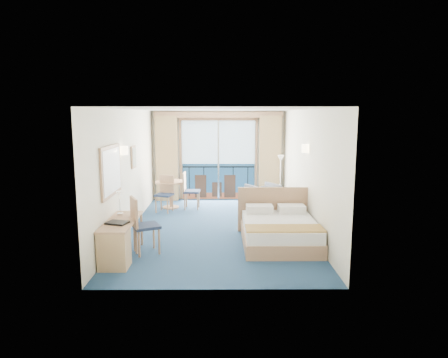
% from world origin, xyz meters
% --- Properties ---
extents(floor, '(6.50, 6.50, 0.00)m').
position_xyz_m(floor, '(0.00, 0.00, 0.00)').
color(floor, navy).
rests_on(floor, ground).
extents(room_walls, '(4.04, 6.54, 2.72)m').
position_xyz_m(room_walls, '(0.00, 0.00, 1.78)').
color(room_walls, white).
rests_on(room_walls, ground).
extents(balcony_door, '(2.36, 0.03, 2.52)m').
position_xyz_m(balcony_door, '(-0.01, 3.22, 1.14)').
color(balcony_door, navy).
rests_on(balcony_door, room_walls).
extents(curtain_left, '(0.65, 0.22, 2.55)m').
position_xyz_m(curtain_left, '(-1.55, 3.07, 1.28)').
color(curtain_left, tan).
rests_on(curtain_left, room_walls).
extents(curtain_right, '(0.65, 0.22, 2.55)m').
position_xyz_m(curtain_right, '(1.55, 3.07, 1.28)').
color(curtain_right, tan).
rests_on(curtain_right, room_walls).
extents(pelmet, '(3.80, 0.25, 0.18)m').
position_xyz_m(pelmet, '(0.00, 3.10, 2.58)').
color(pelmet, tan).
rests_on(pelmet, room_walls).
extents(mirror, '(0.05, 1.25, 0.95)m').
position_xyz_m(mirror, '(-1.97, -1.50, 1.55)').
color(mirror, tan).
rests_on(mirror, room_walls).
extents(wall_print, '(0.04, 0.42, 0.52)m').
position_xyz_m(wall_print, '(-1.97, 0.45, 1.60)').
color(wall_print, tan).
rests_on(wall_print, room_walls).
extents(sconce_left, '(0.18, 0.18, 0.18)m').
position_xyz_m(sconce_left, '(-1.94, -0.60, 1.85)').
color(sconce_left, '#FFE6B2').
rests_on(sconce_left, room_walls).
extents(sconce_right, '(0.18, 0.18, 0.18)m').
position_xyz_m(sconce_right, '(1.94, -0.15, 1.85)').
color(sconce_right, '#FFE6B2').
rests_on(sconce_right, room_walls).
extents(bed, '(1.59, 1.89, 1.00)m').
position_xyz_m(bed, '(1.25, -1.11, 0.28)').
color(bed, tan).
rests_on(bed, ground).
extents(nightstand, '(0.38, 0.36, 0.49)m').
position_xyz_m(nightstand, '(1.79, 0.19, 0.25)').
color(nightstand, tan).
rests_on(nightstand, ground).
extents(phone, '(0.19, 0.15, 0.08)m').
position_xyz_m(phone, '(1.75, 0.22, 0.53)').
color(phone, white).
rests_on(phone, nightstand).
extents(armchair, '(1.04, 1.05, 0.71)m').
position_xyz_m(armchair, '(1.24, 1.93, 0.35)').
color(armchair, '#4C535D').
rests_on(armchair, ground).
extents(floor_lamp, '(0.20, 0.20, 1.47)m').
position_xyz_m(floor_lamp, '(1.75, 2.17, 1.11)').
color(floor_lamp, silver).
rests_on(floor_lamp, ground).
extents(desk, '(0.51, 1.48, 0.69)m').
position_xyz_m(desk, '(-1.74, -2.27, 0.38)').
color(desk, tan).
rests_on(desk, ground).
extents(desk_chair, '(0.63, 0.62, 1.08)m').
position_xyz_m(desk_chair, '(-1.41, -1.66, 0.61)').
color(desk_chair, '#1E2B47').
rests_on(desk_chair, ground).
extents(folder, '(0.42, 0.36, 0.03)m').
position_xyz_m(folder, '(-1.75, -2.08, 0.71)').
color(folder, black).
rests_on(folder, desk).
extents(desk_lamp, '(0.12, 0.12, 0.44)m').
position_xyz_m(desk_lamp, '(-1.84, -1.48, 1.02)').
color(desk_lamp, silver).
rests_on(desk_lamp, desk).
extents(round_table, '(0.84, 0.84, 0.75)m').
position_xyz_m(round_table, '(-1.33, 2.05, 0.57)').
color(round_table, tan).
rests_on(round_table, ground).
extents(table_chair_a, '(0.46, 0.45, 1.01)m').
position_xyz_m(table_chair_a, '(-0.82, 1.94, 0.57)').
color(table_chair_a, '#1E2B47').
rests_on(table_chair_a, ground).
extents(table_chair_b, '(0.52, 0.52, 0.97)m').
position_xyz_m(table_chair_b, '(-1.42, 1.64, 0.55)').
color(table_chair_b, '#1E2B47').
rests_on(table_chair_b, ground).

